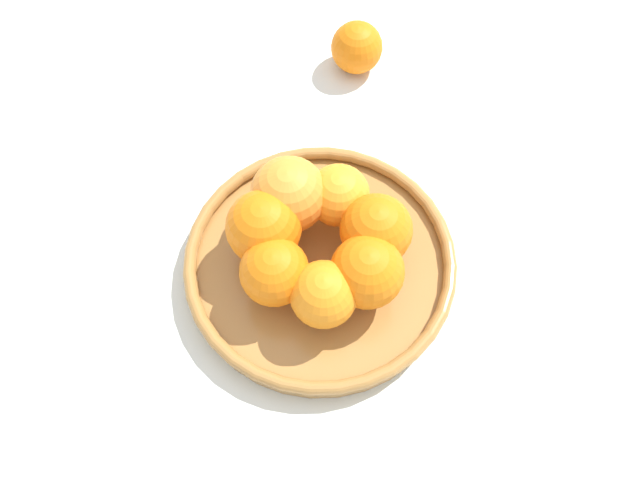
{
  "coord_description": "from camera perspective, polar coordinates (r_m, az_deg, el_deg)",
  "views": [
    {
      "loc": [
        0.18,
        -0.23,
        0.62
      ],
      "look_at": [
        0.0,
        0.0,
        0.07
      ],
      "focal_mm": 35.0,
      "sensor_mm": 36.0,
      "label": 1
    }
  ],
  "objects": [
    {
      "name": "ground_plane",
      "position": [
        0.68,
        -0.0,
        -2.74
      ],
      "size": [
        4.0,
        4.0,
        0.0
      ],
      "primitive_type": "plane",
      "color": "silver"
    },
    {
      "name": "fruit_bowl",
      "position": [
        0.67,
        -0.0,
        -2.12
      ],
      "size": [
        0.29,
        0.29,
        0.03
      ],
      "color": "#A57238",
      "rests_on": "ground_plane"
    },
    {
      "name": "orange_pile",
      "position": [
        0.62,
        -0.31,
        0.35
      ],
      "size": [
        0.19,
        0.18,
        0.08
      ],
      "color": "orange",
      "rests_on": "fruit_bowl"
    },
    {
      "name": "stray_orange",
      "position": [
        0.83,
        3.38,
        17.16
      ],
      "size": [
        0.07,
        0.07,
        0.07
      ],
      "primitive_type": "sphere",
      "color": "orange",
      "rests_on": "ground_plane"
    }
  ]
}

